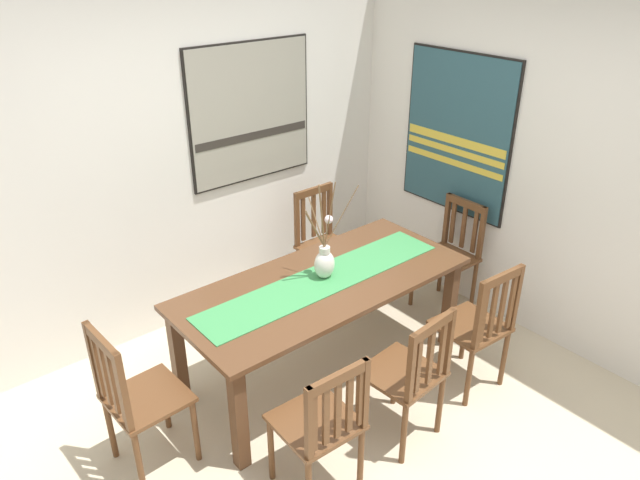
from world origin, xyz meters
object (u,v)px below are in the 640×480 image
Objects in this scene: painting_on_side_wall at (457,134)px; chair_2 at (136,397)px; dining_table at (323,293)px; chair_3 at (322,424)px; chair_4 at (450,254)px; painting_on_back_wall at (251,113)px; centerpiece_vase at (325,260)px; chair_5 at (324,243)px; chair_1 at (478,325)px; chair_0 at (409,374)px.

chair_2 is at bearing -175.90° from painting_on_side_wall.
dining_table is at bearing -172.17° from painting_on_side_wall.
chair_3 is 0.99× the size of chair_4.
chair_4 reaches higher than dining_table.
painting_on_back_wall is at bearing 76.90° from dining_table.
centerpiece_vase is 0.74× the size of chair_5.
dining_table is 2.10× the size of chair_1.
chair_0 is at bearing -91.55° from dining_table.
chair_5 reaches higher than chair_3.
chair_1 is 0.98× the size of chair_2.
chair_1 is at bearing -130.78° from chair_4.
dining_table is 1.37m from chair_4.
chair_4 is 0.72× the size of painting_on_side_wall.
painting_on_side_wall is at bearing 4.10° from chair_2.
dining_table is 1.07m from chair_3.
centerpiece_vase is at bearing -101.93° from painting_on_back_wall.
chair_4 is 1.97m from painting_on_back_wall.
chair_0 is at bearing -98.53° from painting_on_back_wall.
dining_table is 1.57m from painting_on_back_wall.
chair_5 is at bearing 49.72° from chair_3.
centerpiece_vase is 0.73× the size of chair_2.
chair_5 is at bearing 130.34° from chair_4.
chair_2 reaches higher than chair_3.
chair_3 is at bearing 178.88° from chair_0.
chair_5 reaches higher than chair_0.
centerpiece_vase is at bearing 0.70° from chair_2.
chair_5 is 0.75× the size of painting_on_side_wall.
centerpiece_vase is at bearing 178.57° from chair_4.
painting_on_side_wall is (1.58, 0.22, 0.76)m from dining_table.
painting_on_back_wall is at bearing 78.07° from centerpiece_vase.
centerpiece_vase is 0.94m from chair_0.
chair_1 is 1.37m from chair_3.
chair_0 is at bearing -149.50° from chair_4.
chair_2 is 1.06× the size of chair_3.
chair_2 is 0.76× the size of painting_on_side_wall.
dining_table is at bearing -130.27° from chair_5.
centerpiece_vase is at bearing 128.74° from chair_1.
centerpiece_vase is 1.39m from chair_4.
chair_4 is 0.97× the size of chair_5.
chair_1 is at bearing 2.59° from chair_0.
chair_3 is at bearing -130.29° from dining_table.
painting_on_back_wall reaches higher than centerpiece_vase.
dining_table is 2.11× the size of chair_5.
painting_on_side_wall is (0.90, 1.01, 0.90)m from chair_1.
chair_2 is at bearing 179.66° from chair_4.
chair_2 is 2.19m from chair_5.
dining_table is 0.24m from centerpiece_vase.
chair_5 is 1.24m from painting_on_back_wall.
chair_3 is 0.72× the size of painting_on_side_wall.
chair_4 is at bearing -0.41° from dining_table.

